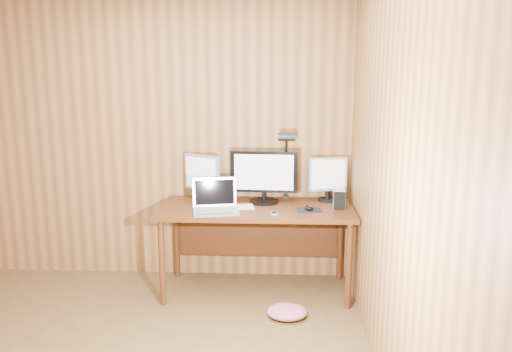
# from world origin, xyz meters

# --- Properties ---
(room_shell) EXTENTS (4.00, 4.00, 4.00)m
(room_shell) POSITION_xyz_m (0.00, 0.00, 1.25)
(room_shell) COLOR brown
(room_shell) RESTS_ON ground
(desk) EXTENTS (1.60, 0.70, 0.75)m
(desk) POSITION_xyz_m (0.93, 1.70, 0.63)
(desk) COLOR #4C250F
(desk) RESTS_ON floor
(monitor_center) EXTENTS (0.57, 0.25, 0.44)m
(monitor_center) POSITION_xyz_m (0.99, 1.77, 0.98)
(monitor_center) COLOR black
(monitor_center) RESTS_ON desk
(monitor_left) EXTENTS (0.32, 0.20, 0.40)m
(monitor_left) POSITION_xyz_m (0.45, 1.81, 0.96)
(monitor_left) COLOR black
(monitor_left) RESTS_ON desk
(monitor_right) EXTENTS (0.34, 0.16, 0.38)m
(monitor_right) POSITION_xyz_m (1.54, 1.85, 0.95)
(monitor_right) COLOR black
(monitor_right) RESTS_ON desk
(laptop) EXTENTS (0.40, 0.34, 0.26)m
(laptop) POSITION_xyz_m (0.61, 1.49, 0.81)
(laptop) COLOR silver
(laptop) RESTS_ON desk
(keyboard) EXTENTS (0.44, 0.21, 0.02)m
(keyboard) POSITION_xyz_m (0.70, 1.56, 0.76)
(keyboard) COLOR white
(keyboard) RESTS_ON desk
(mousepad) EXTENTS (0.21, 0.18, 0.00)m
(mousepad) POSITION_xyz_m (1.36, 1.54, 0.75)
(mousepad) COLOR black
(mousepad) RESTS_ON desk
(mouse) EXTENTS (0.09, 0.12, 0.04)m
(mouse) POSITION_xyz_m (1.36, 1.54, 0.77)
(mouse) COLOR black
(mouse) RESTS_ON mousepad
(hard_drive) EXTENTS (0.10, 0.15, 0.15)m
(hard_drive) POSITION_xyz_m (1.61, 1.61, 0.83)
(hard_drive) COLOR silver
(hard_drive) RESTS_ON desk
(phone) EXTENTS (0.06, 0.10, 0.01)m
(phone) POSITION_xyz_m (1.08, 1.42, 0.76)
(phone) COLOR silver
(phone) RESTS_ON desk
(speaker) EXTENTS (0.04, 0.04, 0.11)m
(speaker) POSITION_xyz_m (1.54, 1.88, 0.80)
(speaker) COLOR black
(speaker) RESTS_ON desk
(desk_lamp) EXTENTS (0.15, 0.21, 0.64)m
(desk_lamp) POSITION_xyz_m (1.18, 1.86, 1.14)
(desk_lamp) COLOR black
(desk_lamp) RESTS_ON desk
(fabric_pile) EXTENTS (0.32, 0.27, 0.10)m
(fabric_pile) POSITION_xyz_m (1.19, 1.16, 0.05)
(fabric_pile) COLOR #D06486
(fabric_pile) RESTS_ON floor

